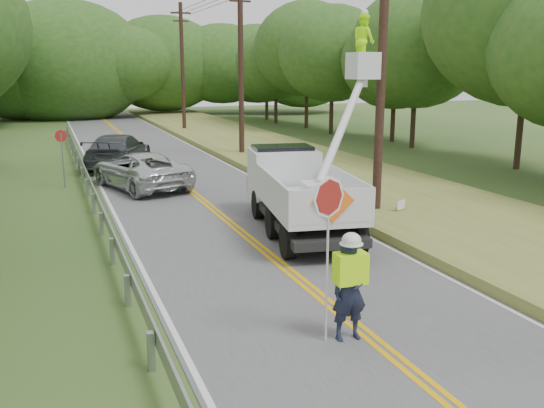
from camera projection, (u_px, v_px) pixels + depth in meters
name	position (u px, v px, depth m)	size (l,w,h in m)	color
ground	(391.00, 356.00, 10.59)	(140.00, 140.00, 0.00)	#2E4F1F
road	(200.00, 198.00, 23.34)	(7.20, 96.00, 0.03)	#505052
guardrail	(91.00, 188.00, 22.65)	(0.18, 48.00, 0.77)	gray
utility_poles	(289.00, 63.00, 26.64)	(1.60, 43.30, 10.00)	black
tall_grass_verge	(359.00, 183.00, 25.77)	(7.00, 96.00, 0.30)	#616831
treeline_right	(403.00, 49.00, 37.13)	(11.13, 51.97, 12.20)	#332319
treeline_horizon	(84.00, 63.00, 60.24)	(55.83, 14.20, 12.60)	#234F1B
flagger	(349.00, 283.00, 10.97)	(1.18, 0.49, 3.15)	#191E33
bucket_truck	(299.00, 178.00, 19.22)	(4.63, 7.11, 6.70)	black
suv_silver	(141.00, 170.00, 25.15)	(2.56, 5.56, 1.54)	silver
suv_darkgrey	(118.00, 151.00, 30.47)	(2.41, 5.92, 1.72)	#3B3F44
stop_sign_permanent	(62.00, 150.00, 24.97)	(0.51, 0.21, 2.52)	gray
yard_sign	(401.00, 206.00, 20.08)	(0.42, 0.21, 0.65)	white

